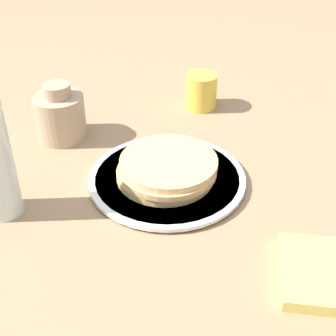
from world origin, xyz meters
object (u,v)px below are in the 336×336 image
Objects in this scene: pancake_stack at (167,169)px; cream_jug at (60,115)px; plate at (168,180)px; juice_glass at (201,91)px.

cream_jug reaches higher than pancake_stack.
plate is 0.31m from juice_glass.
cream_jug is at bearing -88.18° from juice_glass.
juice_glass is at bearing 142.47° from pancake_stack.
cream_jug is (0.01, -0.33, 0.01)m from juice_glass.
cream_jug reaches higher than plate.
pancake_stack reaches higher than plate.
juice_glass is (-0.25, 0.19, 0.03)m from plate.
juice_glass is (-0.25, 0.19, 0.01)m from pancake_stack.
plate is at bearing -37.07° from juice_glass.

